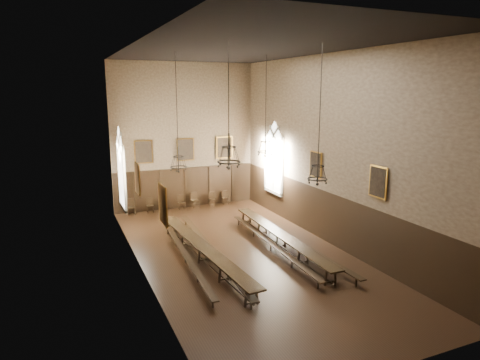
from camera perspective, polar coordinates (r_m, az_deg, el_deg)
floor at (r=19.65m, az=0.41°, el=-9.99°), size 9.00×18.00×0.02m
ceiling at (r=18.32m, az=0.46°, el=17.21°), size 9.00×18.00×0.02m
wall_back at (r=26.87m, az=-7.40°, el=5.78°), size 9.00×0.02×9.00m
wall_front at (r=11.01m, az=19.81°, el=-3.60°), size 9.00×0.02×9.00m
wall_left at (r=17.15m, az=-13.49°, el=2.13°), size 0.02×18.00×9.00m
wall_right at (r=20.67m, az=11.97°, el=3.81°), size 0.02×18.00×9.00m
wainscot_panelling at (r=19.22m, az=0.42°, el=-6.50°), size 9.00×18.00×2.50m
table_left at (r=18.79m, az=-4.86°, el=-9.82°), size 1.29×9.57×0.74m
table_right at (r=20.41m, az=5.45°, el=-8.08°), size 0.92×9.28×0.72m
bench_left_outer at (r=18.89m, az=-7.30°, el=-10.12°), size 0.82×9.08×0.41m
bench_left_inner at (r=19.26m, az=-3.95°, el=-9.47°), size 0.93×10.61×0.48m
bench_right_inner at (r=20.08m, az=4.12°, el=-8.71°), size 0.63×9.03×0.41m
bench_right_outer at (r=20.55m, az=7.03°, el=-8.21°), size 0.56×9.88×0.44m
chair_0 at (r=26.44m, az=-14.28°, el=-3.89°), size 0.46×0.46×0.97m
chair_1 at (r=26.66m, az=-11.87°, el=-3.69°), size 0.43×0.43×0.90m
chair_2 at (r=26.84m, az=-10.18°, el=-3.53°), size 0.41×0.41×0.89m
chair_3 at (r=27.04m, az=-7.80°, el=-3.31°), size 0.43×0.43×0.92m
chair_4 at (r=27.35m, az=-6.00°, el=-3.05°), size 0.48×0.48×0.98m
chair_5 at (r=27.64m, az=-3.78°, el=-2.92°), size 0.44×0.44×0.88m
chair_6 at (r=28.05m, az=-2.00°, el=-2.69°), size 0.41×0.41×0.86m
chandelier_back_left at (r=19.87m, az=-8.23°, el=2.87°), size 0.77×0.77×5.31m
chandelier_back_right at (r=21.56m, az=3.40°, el=4.67°), size 0.80×0.80×4.88m
chandelier_front_left at (r=15.36m, az=-1.48°, el=3.49°), size 0.84×0.84×4.37m
chandelier_front_right at (r=16.79m, az=10.33°, el=1.42°), size 0.78×0.78×5.21m
portrait_back_0 at (r=26.25m, az=-12.74°, el=3.68°), size 1.10×0.12×1.40m
portrait_back_1 at (r=26.85m, az=-7.28°, el=4.05°), size 1.10×0.12×1.40m
portrait_back_2 at (r=27.67m, az=-2.09°, el=4.37°), size 1.10×0.12×1.40m
portrait_left_0 at (r=18.29m, az=-13.52°, el=0.17°), size 0.12×1.00×1.30m
portrait_left_1 at (r=13.99m, az=-10.26°, el=-3.25°), size 0.12×1.00×1.30m
portrait_right_0 at (r=21.54m, az=10.06°, el=2.05°), size 0.12×1.00×1.30m
portrait_right_1 at (r=18.03m, az=17.93°, el=-0.25°), size 0.12×1.00×1.30m
window_right at (r=25.43m, az=4.55°, el=2.99°), size 0.20×2.20×4.60m
window_left at (r=22.71m, az=-15.62°, el=1.53°), size 0.20×2.20×4.60m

